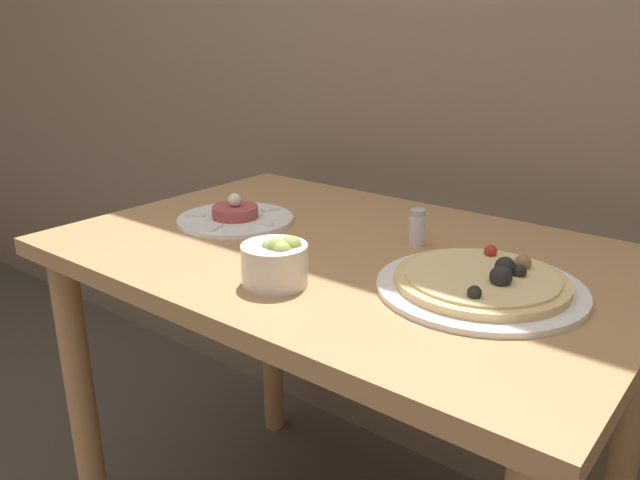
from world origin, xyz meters
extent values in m
cube|color=#AD7F51|center=(0.00, 0.37, 0.78)|extent=(1.10, 0.74, 0.03)
cylinder|color=#AD7F51|center=(-0.49, 0.06, 0.38)|extent=(0.06, 0.06, 0.76)
cylinder|color=#AD7F51|center=(-0.49, 0.68, 0.38)|extent=(0.06, 0.06, 0.76)
cylinder|color=#AD7F51|center=(0.49, 0.68, 0.38)|extent=(0.06, 0.06, 0.76)
cylinder|color=white|center=(0.29, 0.34, 0.80)|extent=(0.33, 0.33, 0.01)
cylinder|color=#E5C17F|center=(0.29, 0.34, 0.81)|extent=(0.28, 0.28, 0.01)
cylinder|color=beige|center=(0.29, 0.34, 0.82)|extent=(0.24, 0.24, 0.00)
sphere|color=black|center=(0.33, 0.32, 0.83)|extent=(0.03, 0.03, 0.03)
sphere|color=black|center=(0.33, 0.32, 0.83)|extent=(0.02, 0.02, 0.02)
sphere|color=black|center=(0.34, 0.37, 0.83)|extent=(0.02, 0.02, 0.02)
sphere|color=#997047|center=(0.33, 0.41, 0.83)|extent=(0.03, 0.03, 0.03)
sphere|color=#B22D23|center=(0.27, 0.43, 0.83)|extent=(0.02, 0.02, 0.02)
sphere|color=black|center=(0.32, 0.25, 0.83)|extent=(0.02, 0.02, 0.02)
sphere|color=black|center=(0.32, 0.36, 0.83)|extent=(0.03, 0.03, 0.03)
cylinder|color=white|center=(-0.28, 0.35, 0.80)|extent=(0.25, 0.25, 0.01)
cylinder|color=#A84747|center=(-0.28, 0.35, 0.82)|extent=(0.10, 0.10, 0.02)
sphere|color=silver|center=(-0.28, 0.35, 0.84)|extent=(0.03, 0.03, 0.03)
cube|color=white|center=(-0.20, 0.35, 0.81)|extent=(0.04, 0.02, 0.01)
cube|color=white|center=(-0.26, 0.44, 0.81)|extent=(0.03, 0.04, 0.01)
cube|color=white|center=(-0.35, 0.41, 0.81)|extent=(0.04, 0.04, 0.01)
cube|color=white|center=(-0.35, 0.30, 0.81)|extent=(0.04, 0.04, 0.01)
cube|color=white|center=(-0.26, 0.27, 0.81)|extent=(0.03, 0.04, 0.01)
cylinder|color=silver|center=(0.02, 0.15, 0.83)|extent=(0.11, 0.11, 0.07)
sphere|color=#B7BC70|center=(0.02, 0.15, 0.86)|extent=(0.03, 0.03, 0.03)
sphere|color=#668E42|center=(0.02, 0.16, 0.86)|extent=(0.03, 0.03, 0.03)
sphere|color=#8EA34C|center=(0.04, 0.17, 0.86)|extent=(0.04, 0.04, 0.04)
sphere|color=#8EA34C|center=(0.03, 0.15, 0.86)|extent=(0.04, 0.04, 0.04)
sphere|color=#A3B25B|center=(0.04, 0.15, 0.86)|extent=(0.03, 0.03, 0.03)
cylinder|color=silver|center=(0.10, 0.46, 0.83)|extent=(0.03, 0.03, 0.06)
cylinder|color=#B2B2B7|center=(0.10, 0.46, 0.86)|extent=(0.03, 0.03, 0.01)
camera|label=1|loc=(0.66, -0.54, 1.20)|focal=35.00mm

